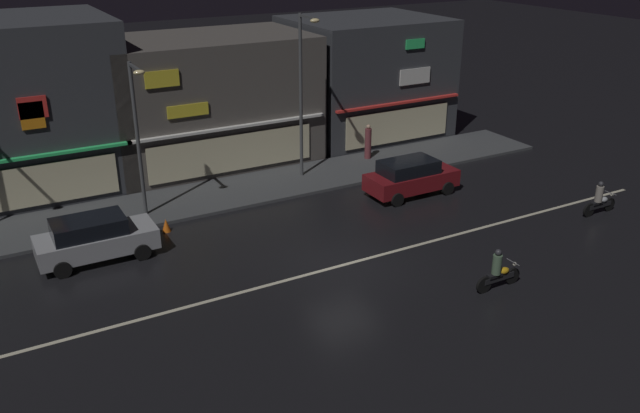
{
  "coord_description": "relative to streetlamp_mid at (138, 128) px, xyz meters",
  "views": [
    {
      "loc": [
        -11.21,
        -18.39,
        11.51
      ],
      "look_at": [
        0.01,
        1.74,
        1.7
      ],
      "focal_mm": 37.16,
      "sensor_mm": 36.0,
      "label": 1
    }
  ],
  "objects": [
    {
      "name": "ground_plane",
      "position": [
        5.09,
        -7.65,
        -4.01
      ],
      "size": [
        140.0,
        140.0,
        0.0
      ],
      "primitive_type": "plane",
      "color": "black"
    },
    {
      "name": "lane_divider_stripe",
      "position": [
        5.09,
        -7.65,
        -4.0
      ],
      "size": [
        31.04,
        0.16,
        0.01
      ],
      "primitive_type": "cube",
      "color": "beige",
      "rests_on": "ground"
    },
    {
      "name": "sidewalk_far",
      "position": [
        5.09,
        0.89,
        -3.94
      ],
      "size": [
        32.68,
        3.82,
        0.14
      ],
      "primitive_type": "cube",
      "color": "#424447",
      "rests_on": "ground"
    },
    {
      "name": "storefront_left_block",
      "position": [
        5.09,
        5.99,
        -0.78
      ],
      "size": [
        10.54,
        6.54,
        6.46
      ],
      "color": "#56514C",
      "rests_on": "ground"
    },
    {
      "name": "storefront_center_block",
      "position": [
        14.89,
        6.33,
        -0.65
      ],
      "size": [
        8.41,
        7.22,
        6.72
      ],
      "color": "#383A3F",
      "rests_on": "ground"
    },
    {
      "name": "streetlamp_mid",
      "position": [
        0.0,
        0.0,
        0.0
      ],
      "size": [
        0.44,
        1.64,
        6.49
      ],
      "color": "#47494C",
      "rests_on": "sidewalk_far"
    },
    {
      "name": "streetlamp_east",
      "position": [
        8.05,
        1.03,
        0.66
      ],
      "size": [
        0.44,
        1.64,
        7.75
      ],
      "color": "#47494C",
      "rests_on": "sidewalk_far"
    },
    {
      "name": "pedestrian_on_sidewalk",
      "position": [
        12.3,
        1.81,
        -3.01
      ],
      "size": [
        0.34,
        0.34,
        1.83
      ],
      "rotation": [
        0.0,
        0.0,
        4.73
      ],
      "color": "brown",
      "rests_on": "sidewalk_far"
    },
    {
      "name": "parked_car_near_kerb",
      "position": [
        -2.67,
        -2.73,
        -3.14
      ],
      "size": [
        4.3,
        1.98,
        1.67
      ],
      "color": "#9EA0A5",
      "rests_on": "ground"
    },
    {
      "name": "parked_car_trailing",
      "position": [
        11.42,
        -3.15,
        -3.14
      ],
      "size": [
        4.3,
        1.98,
        1.67
      ],
      "color": "maroon",
      "rests_on": "ground"
    },
    {
      "name": "motorcycle_lead",
      "position": [
        17.15,
        -8.97,
        -3.38
      ],
      "size": [
        1.9,
        0.6,
        1.52
      ],
      "rotation": [
        0.0,
        0.0,
        3.11
      ],
      "color": "black",
      "rests_on": "ground"
    },
    {
      "name": "motorcycle_following",
      "position": [
        8.85,
        -11.66,
        -3.38
      ],
      "size": [
        1.9,
        0.6,
        1.52
      ],
      "rotation": [
        0.0,
        0.0,
        3.17
      ],
      "color": "black",
      "rests_on": "ground"
    },
    {
      "name": "traffic_cone",
      "position": [
        0.32,
        -1.62,
        -3.73
      ],
      "size": [
        0.36,
        0.36,
        0.55
      ],
      "primitive_type": "cone",
      "color": "orange",
      "rests_on": "ground"
    }
  ]
}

